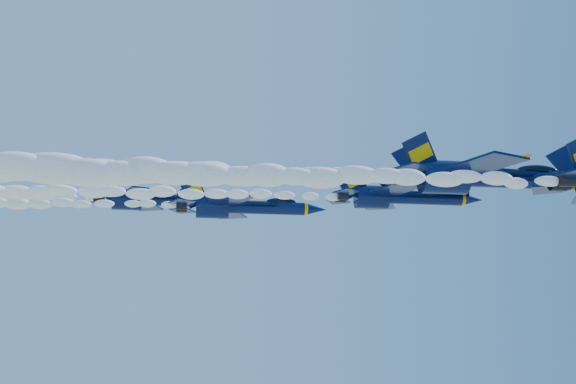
{
  "coord_description": "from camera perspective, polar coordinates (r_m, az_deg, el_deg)",
  "views": [
    {
      "loc": [
        -21.7,
        -64.4,
        137.38
      ],
      "look_at": [
        -12.03,
        4.94,
        154.03
      ],
      "focal_mm": 45.0,
      "sensor_mm": 36.0,
      "label": 1
    }
  ],
  "objects": [
    {
      "name": "smoke_trail_jet_lead",
      "position": [
        55.08,
        -3.27,
        1.42
      ],
      "size": [
        50.29,
        2.69,
        2.42
      ],
      "primitive_type": "ellipsoid",
      "color": "white"
    },
    {
      "name": "jet_second",
      "position": [
        68.27,
        15.31,
        1.13
      ],
      "size": [
        19.82,
        16.26,
        7.37
      ],
      "color": "#081237"
    },
    {
      "name": "smoke_trail_jet_second",
      "position": [
        63.11,
        -14.02,
        1.74
      ],
      "size": [
        50.29,
        2.68,
        2.42
      ],
      "primitive_type": "ellipsoid",
      "color": "white"
    },
    {
      "name": "jet_third",
      "position": [
        72.31,
        8.9,
        -0.39
      ],
      "size": [
        15.0,
        12.3,
        5.57
      ],
      "color": "#081237"
    },
    {
      "name": "smoke_trail_jet_third",
      "position": [
        70.02,
        -16.65,
        0.05
      ],
      "size": [
        50.29,
        2.03,
        1.83
      ],
      "primitive_type": "ellipsoid",
      "color": "white"
    },
    {
      "name": "jet_fourth",
      "position": [
        80.44,
        -3.62,
        -1.17
      ],
      "size": [
        16.81,
        13.79,
        6.25
      ],
      "color": "#081237"
    },
    {
      "name": "jet_fifth",
      "position": [
        89.38,
        -10.49,
        -0.59
      ],
      "size": [
        16.51,
        13.54,
        6.13
      ],
      "color": "#081237"
    }
  ]
}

